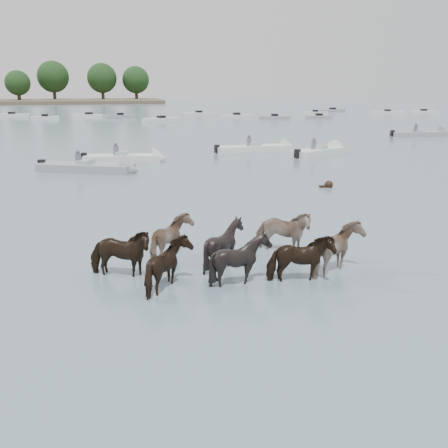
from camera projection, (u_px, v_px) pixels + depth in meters
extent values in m
plane|color=#4D626F|center=(326.00, 303.00, 11.70)|extent=(400.00, 400.00, 0.00)
imported|color=black|center=(120.00, 256.00, 13.14)|extent=(1.97, 1.37, 1.52)
imported|color=#8D725F|center=(173.00, 240.00, 14.60)|extent=(1.51, 1.66, 1.43)
imported|color=black|center=(224.00, 246.00, 13.89)|extent=(1.42, 1.28, 1.51)
imported|color=gray|center=(283.00, 233.00, 15.18)|extent=(1.94, 1.58, 1.50)
imported|color=black|center=(170.00, 268.00, 12.36)|extent=(1.41, 1.58, 1.43)
imported|color=black|center=(241.00, 261.00, 12.71)|extent=(1.81, 1.77, 1.50)
imported|color=black|center=(300.00, 261.00, 12.82)|extent=(1.77, 0.91, 1.45)
imported|color=gray|center=(340.00, 252.00, 13.42)|extent=(1.89, 1.97, 1.54)
sphere|color=black|center=(329.00, 185.00, 25.06)|extent=(0.44, 0.44, 0.44)
cube|color=black|center=(324.00, 187.00, 25.04)|extent=(0.50, 0.22, 0.18)
cube|color=silver|center=(123.00, 159.00, 33.39)|extent=(5.23, 2.25, 0.55)
cone|color=silver|center=(160.00, 158.00, 33.60)|extent=(1.10, 1.70, 1.60)
cube|color=#99ADB7|center=(122.00, 154.00, 33.30)|extent=(0.94, 1.22, 0.35)
cube|color=black|center=(84.00, 157.00, 33.15)|extent=(0.39, 0.39, 0.60)
cylinder|color=#595966|center=(116.00, 151.00, 33.16)|extent=(0.36, 0.36, 0.70)
sphere|color=#595966|center=(116.00, 144.00, 33.04)|extent=(0.24, 0.24, 0.24)
cube|color=gray|center=(86.00, 168.00, 29.61)|extent=(5.94, 3.73, 0.55)
cone|color=gray|center=(131.00, 170.00, 29.09)|extent=(1.45, 1.82, 1.60)
cube|color=#99ADB7|center=(85.00, 162.00, 29.51)|extent=(1.17, 1.34, 0.35)
cube|color=black|center=(42.00, 164.00, 30.08)|extent=(0.46, 0.46, 0.60)
cylinder|color=#595966|center=(78.00, 159.00, 29.38)|extent=(0.36, 0.36, 0.70)
sphere|color=#595966|center=(78.00, 152.00, 29.26)|extent=(0.24, 0.24, 0.24)
cube|color=silver|center=(254.00, 149.00, 38.60)|extent=(6.24, 2.24, 0.55)
cone|color=silver|center=(289.00, 148.00, 39.53)|extent=(1.06, 1.69, 1.60)
cube|color=#99ADB7|center=(254.00, 145.00, 38.50)|extent=(0.91, 1.20, 0.35)
cube|color=black|center=(217.00, 149.00, 37.63)|extent=(0.39, 0.39, 0.60)
cylinder|color=#595966|center=(249.00, 142.00, 38.37)|extent=(0.36, 0.36, 0.70)
sphere|color=#595966|center=(249.00, 136.00, 38.25)|extent=(0.24, 0.24, 0.24)
cube|color=silver|center=(318.00, 152.00, 36.66)|extent=(5.13, 3.95, 0.55)
cone|color=silver|center=(338.00, 150.00, 38.31)|extent=(1.59, 1.84, 1.60)
cube|color=#99ADB7|center=(319.00, 148.00, 36.56)|extent=(1.26, 1.37, 0.35)
cube|color=black|center=(297.00, 153.00, 34.96)|extent=(0.48, 0.48, 0.60)
cylinder|color=#595966|center=(314.00, 145.00, 36.42)|extent=(0.36, 0.36, 0.70)
sphere|color=#595966|center=(314.00, 139.00, 36.30)|extent=(0.24, 0.24, 0.24)
cube|color=gray|center=(419.00, 134.00, 50.50)|extent=(5.81, 2.10, 0.55)
cone|color=gray|center=(445.00, 134.00, 50.85)|extent=(1.04, 1.67, 1.60)
cube|color=#99ADB7|center=(419.00, 131.00, 50.41)|extent=(0.90, 1.19, 0.35)
cube|color=black|center=(393.00, 133.00, 50.12)|extent=(0.38, 0.38, 0.60)
cylinder|color=#595966|center=(416.00, 129.00, 50.27)|extent=(0.36, 0.36, 0.70)
sphere|color=#595966|center=(416.00, 124.00, 50.15)|extent=(0.24, 0.24, 0.24)
cube|color=silver|center=(12.00, 116.00, 81.88)|extent=(5.85, 1.87, 0.60)
cube|color=black|center=(12.00, 113.00, 81.77)|extent=(1.06, 1.06, 0.50)
cube|color=silver|center=(45.00, 118.00, 75.24)|extent=(4.22, 1.96, 0.60)
cube|color=black|center=(45.00, 116.00, 75.13)|extent=(1.11, 1.11, 0.50)
cube|color=silver|center=(89.00, 116.00, 80.50)|extent=(5.13, 2.92, 0.60)
cube|color=black|center=(89.00, 114.00, 80.40)|extent=(1.26, 1.26, 0.50)
cube|color=gray|center=(120.00, 117.00, 78.94)|extent=(4.73, 2.24, 0.60)
cube|color=black|center=(120.00, 114.00, 78.84)|extent=(1.15, 1.15, 0.50)
cube|color=silver|center=(161.00, 120.00, 71.50)|extent=(5.72, 3.47, 0.60)
cube|color=black|center=(161.00, 117.00, 71.40)|extent=(1.30, 1.30, 0.50)
cube|color=silver|center=(199.00, 114.00, 86.03)|extent=(5.82, 2.44, 0.60)
cube|color=black|center=(199.00, 112.00, 85.93)|extent=(1.16, 1.16, 0.50)
cube|color=silver|center=(237.00, 117.00, 79.40)|extent=(5.21, 1.83, 0.60)
cube|color=black|center=(237.00, 114.00, 79.30)|extent=(1.06, 1.06, 0.50)
cube|color=gray|center=(274.00, 118.00, 76.08)|extent=(4.88, 2.23, 0.60)
cube|color=black|center=(275.00, 115.00, 75.97)|extent=(1.15, 1.15, 0.50)
cube|color=gray|center=(319.00, 117.00, 77.27)|extent=(4.20, 2.15, 0.60)
cube|color=black|center=(319.00, 115.00, 77.16)|extent=(1.15, 1.15, 0.50)
cube|color=silver|center=(315.00, 113.00, 88.62)|extent=(4.76, 3.24, 0.60)
cube|color=black|center=(315.00, 111.00, 88.52)|extent=(1.32, 1.32, 0.50)
cube|color=gray|center=(333.00, 111.00, 98.02)|extent=(5.89, 3.33, 0.60)
cube|color=black|center=(333.00, 109.00, 97.91)|extent=(1.28, 1.28, 0.50)
cube|color=silver|center=(387.00, 113.00, 90.58)|extent=(6.12, 3.12, 0.60)
cube|color=black|center=(387.00, 111.00, 90.47)|extent=(1.24, 1.24, 0.50)
cube|color=silver|center=(424.00, 112.00, 92.11)|extent=(4.95, 2.50, 0.60)
cube|color=black|center=(424.00, 110.00, 92.00)|extent=(1.20, 1.20, 0.50)
cylinder|color=#382619|center=(19.00, 98.00, 145.11)|extent=(1.00, 1.00, 3.24)
sphere|color=black|center=(18.00, 83.00, 143.96)|extent=(7.20, 7.20, 7.20)
cylinder|color=#382619|center=(55.00, 95.00, 153.37)|extent=(1.00, 1.00, 4.29)
sphere|color=black|center=(53.00, 77.00, 151.85)|extent=(9.54, 9.54, 9.54)
cylinder|color=#382619|center=(103.00, 96.00, 155.30)|extent=(1.00, 1.00, 4.08)
sphere|color=black|center=(102.00, 78.00, 153.86)|extent=(9.08, 9.08, 9.08)
cylinder|color=#382619|center=(136.00, 96.00, 158.67)|extent=(1.00, 1.00, 3.82)
sphere|color=black|center=(136.00, 80.00, 157.32)|extent=(8.48, 8.48, 8.48)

